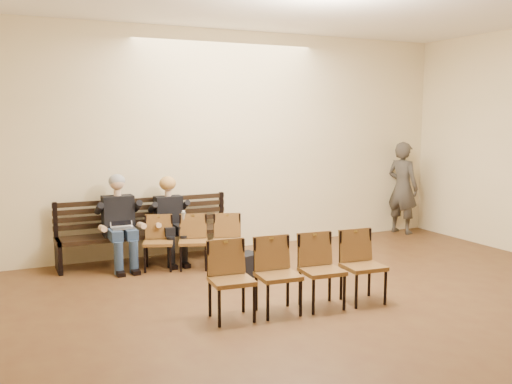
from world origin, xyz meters
The scene contains 11 objects.
ground centered at (0.00, 0.00, 0.00)m, with size 10.00×10.00×0.00m, color brown.
room_walls centered at (0.00, 0.79, 2.54)m, with size 8.02×10.01×3.51m.
bench centered at (-1.41, 4.65, 0.23)m, with size 2.60×0.90×0.45m, color black.
seated_man centered at (-1.84, 4.53, 0.65)m, with size 0.54×0.75×1.30m, color black, non-canonical shape.
seated_woman centered at (-1.09, 4.53, 0.57)m, with size 0.49×0.68×1.15m, color black, non-canonical shape.
laptop centered at (-1.82, 4.38, 0.56)m, with size 0.31×0.25×0.23m, color #B6B6BB.
water_bottle centered at (-0.99, 4.24, 0.57)m, with size 0.07×0.07×0.24m, color silver.
bag centered at (-0.44, 3.34, 0.16)m, with size 0.42×0.29×0.31m, color black.
passerby centered at (3.39, 4.75, 0.97)m, with size 0.71×0.47×1.94m, color #3B3630.
chair_row_front centered at (-0.92, 4.00, 0.38)m, with size 1.38×0.42×0.77m, color brown.
chair_row_back centered at (-0.42, 1.83, 0.42)m, with size 2.05×0.46×0.84m, color brown.
Camera 1 is at (-3.46, -3.52, 2.15)m, focal length 40.00 mm.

